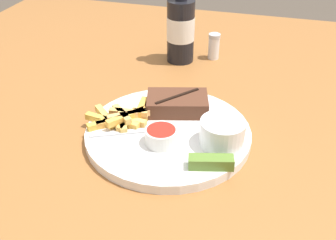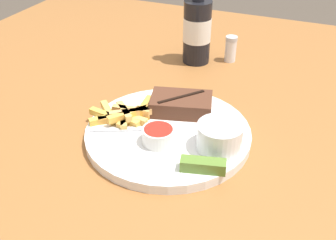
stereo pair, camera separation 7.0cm
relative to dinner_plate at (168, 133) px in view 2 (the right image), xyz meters
The scene contains 10 objects.
dining_table 0.07m from the dinner_plate, ahead, with size 1.46×1.47×0.72m.
dinner_plate is the anchor object (origin of this frame).
steak_portion 0.07m from the dinner_plate, 89.04° to the left, with size 0.13×0.10×0.03m.
fries_pile 0.09m from the dinner_plate, behind, with size 0.14×0.12×0.02m.
coleslaw_cup 0.11m from the dinner_plate, ahead, with size 0.08×0.08×0.05m.
dipping_sauce_cup 0.05m from the dinner_plate, 85.56° to the right, with size 0.06×0.06×0.03m.
pickle_spear 0.13m from the dinner_plate, 41.47° to the right, with size 0.08×0.04×0.02m.
fork_utensil 0.08m from the dinner_plate, 155.17° to the right, with size 0.13×0.07×0.00m.
beer_bottle 0.34m from the dinner_plate, 100.43° to the left, with size 0.07×0.07×0.25m.
salt_shaker 0.36m from the dinner_plate, 87.07° to the left, with size 0.03×0.03×0.07m.
Camera 2 is at (0.23, -0.54, 1.15)m, focal length 42.00 mm.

